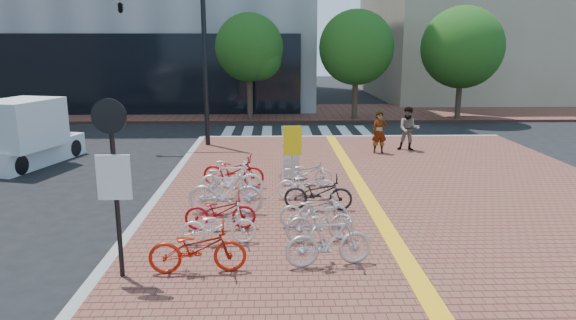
{
  "coord_description": "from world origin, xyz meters",
  "views": [
    {
      "loc": [
        -0.63,
        -11.79,
        4.41
      ],
      "look_at": [
        -0.26,
        1.87,
        1.3
      ],
      "focal_mm": 32.0,
      "sensor_mm": 36.0,
      "label": 1
    }
  ],
  "objects_px": {
    "bike_4": "(231,179)",
    "pedestrian_b": "(409,129)",
    "bike_9": "(318,193)",
    "bike_10": "(307,184)",
    "bike_1": "(218,225)",
    "bike_2": "(220,211)",
    "bike_0": "(197,248)",
    "bike_5": "(234,171)",
    "bike_6": "(329,241)",
    "box_truck": "(26,133)",
    "bike_8": "(314,210)",
    "bike_11": "(306,172)",
    "yellow_sign": "(293,147)",
    "traffic_light_pole": "(166,35)",
    "pedestrian_a": "(379,132)",
    "bike_3": "(226,192)",
    "utility_box": "(291,161)",
    "bike_7": "(321,221)",
    "notice_sign": "(114,167)"
  },
  "relations": [
    {
      "from": "bike_4",
      "to": "pedestrian_b",
      "type": "relative_size",
      "value": 1.03
    },
    {
      "from": "bike_9",
      "to": "bike_10",
      "type": "xyz_separation_m",
      "value": [
        -0.24,
        0.93,
        -0.03
      ]
    },
    {
      "from": "bike_1",
      "to": "bike_4",
      "type": "bearing_deg",
      "value": -6.32
    },
    {
      "from": "bike_2",
      "to": "bike_0",
      "type": "bearing_deg",
      "value": 172.3
    },
    {
      "from": "bike_5",
      "to": "bike_9",
      "type": "xyz_separation_m",
      "value": [
        2.38,
        -2.31,
        -0.03
      ]
    },
    {
      "from": "bike_6",
      "to": "box_truck",
      "type": "distance_m",
      "value": 14.07
    },
    {
      "from": "bike_8",
      "to": "bike_5",
      "type": "bearing_deg",
      "value": 29.98
    },
    {
      "from": "bike_11",
      "to": "yellow_sign",
      "type": "height_order",
      "value": "yellow_sign"
    },
    {
      "from": "bike_2",
      "to": "pedestrian_b",
      "type": "relative_size",
      "value": 0.93
    },
    {
      "from": "bike_9",
      "to": "traffic_light_pole",
      "type": "distance_m",
      "value": 11.37
    },
    {
      "from": "bike_8",
      "to": "pedestrian_a",
      "type": "xyz_separation_m",
      "value": [
        3.24,
        8.39,
        0.4
      ]
    },
    {
      "from": "bike_3",
      "to": "yellow_sign",
      "type": "relative_size",
      "value": 0.98
    },
    {
      "from": "bike_2",
      "to": "bike_9",
      "type": "xyz_separation_m",
      "value": [
        2.41,
        1.36,
        0.03
      ]
    },
    {
      "from": "utility_box",
      "to": "traffic_light_pole",
      "type": "bearing_deg",
      "value": 131.21
    },
    {
      "from": "bike_7",
      "to": "bike_10",
      "type": "height_order",
      "value": "bike_7"
    },
    {
      "from": "bike_4",
      "to": "pedestrian_a",
      "type": "distance_m",
      "value": 8.06
    },
    {
      "from": "bike_11",
      "to": "traffic_light_pole",
      "type": "distance_m",
      "value": 9.56
    },
    {
      "from": "bike_2",
      "to": "bike_8",
      "type": "distance_m",
      "value": 2.2
    },
    {
      "from": "pedestrian_a",
      "to": "yellow_sign",
      "type": "bearing_deg",
      "value": -127.3
    },
    {
      "from": "notice_sign",
      "to": "bike_4",
      "type": "bearing_deg",
      "value": 71.57
    },
    {
      "from": "bike_6",
      "to": "bike_8",
      "type": "relative_size",
      "value": 1.07
    },
    {
      "from": "traffic_light_pole",
      "to": "pedestrian_b",
      "type": "bearing_deg",
      "value": -8.26
    },
    {
      "from": "bike_0",
      "to": "bike_2",
      "type": "relative_size",
      "value": 1.11
    },
    {
      "from": "bike_6",
      "to": "bike_8",
      "type": "bearing_deg",
      "value": -5.95
    },
    {
      "from": "bike_11",
      "to": "bike_4",
      "type": "bearing_deg",
      "value": 124.71
    },
    {
      "from": "pedestrian_a",
      "to": "notice_sign",
      "type": "relative_size",
      "value": 0.5
    },
    {
      "from": "bike_3",
      "to": "notice_sign",
      "type": "bearing_deg",
      "value": 159.6
    },
    {
      "from": "bike_2",
      "to": "notice_sign",
      "type": "height_order",
      "value": "notice_sign"
    },
    {
      "from": "bike_7",
      "to": "bike_6",
      "type": "bearing_deg",
      "value": 171.44
    },
    {
      "from": "bike_0",
      "to": "bike_1",
      "type": "distance_m",
      "value": 1.42
    },
    {
      "from": "bike_1",
      "to": "bike_5",
      "type": "bearing_deg",
      "value": -6.01
    },
    {
      "from": "box_truck",
      "to": "bike_1",
      "type": "bearing_deg",
      "value": -46.65
    },
    {
      "from": "bike_5",
      "to": "bike_4",
      "type": "bearing_deg",
      "value": -168.48
    },
    {
      "from": "bike_3",
      "to": "pedestrian_a",
      "type": "height_order",
      "value": "pedestrian_a"
    },
    {
      "from": "bike_11",
      "to": "bike_8",
      "type": "bearing_deg",
      "value": -175.13
    },
    {
      "from": "bike_9",
      "to": "utility_box",
      "type": "distance_m",
      "value": 3.42
    },
    {
      "from": "bike_9",
      "to": "bike_10",
      "type": "distance_m",
      "value": 0.97
    },
    {
      "from": "bike_7",
      "to": "yellow_sign",
      "type": "xyz_separation_m",
      "value": [
        -0.47,
        3.89,
        0.89
      ]
    },
    {
      "from": "bike_6",
      "to": "bike_11",
      "type": "bearing_deg",
      "value": -8.42
    },
    {
      "from": "bike_3",
      "to": "bike_7",
      "type": "xyz_separation_m",
      "value": [
        2.25,
        -1.97,
        -0.11
      ]
    },
    {
      "from": "bike_3",
      "to": "traffic_light_pole",
      "type": "relative_size",
      "value": 0.29
    },
    {
      "from": "pedestrian_b",
      "to": "notice_sign",
      "type": "xyz_separation_m",
      "value": [
        -8.32,
        -11.44,
        1.22
      ]
    },
    {
      "from": "utility_box",
      "to": "bike_10",
      "type": "bearing_deg",
      "value": -81.46
    },
    {
      "from": "bike_11",
      "to": "utility_box",
      "type": "relative_size",
      "value": 1.47
    },
    {
      "from": "pedestrian_a",
      "to": "notice_sign",
      "type": "xyz_separation_m",
      "value": [
        -7.03,
        -10.95,
        1.28
      ]
    },
    {
      "from": "bike_6",
      "to": "bike_11",
      "type": "relative_size",
      "value": 1.07
    },
    {
      "from": "bike_2",
      "to": "bike_4",
      "type": "distance_m",
      "value": 2.45
    },
    {
      "from": "notice_sign",
      "to": "box_truck",
      "type": "height_order",
      "value": "notice_sign"
    },
    {
      "from": "bike_8",
      "to": "bike_10",
      "type": "bearing_deg",
      "value": -0.23
    },
    {
      "from": "pedestrian_b",
      "to": "yellow_sign",
      "type": "relative_size",
      "value": 0.9
    }
  ]
}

